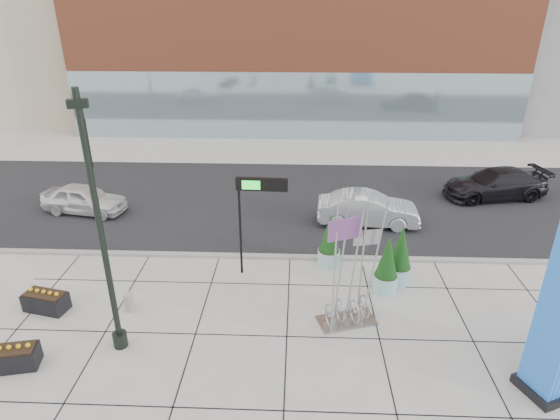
{
  "coord_description": "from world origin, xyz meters",
  "views": [
    {
      "loc": [
        1.26,
        -13.1,
        10.12
      ],
      "look_at": [
        0.66,
        2.0,
        3.16
      ],
      "focal_mm": 30.0,
      "sensor_mm": 36.0,
      "label": 1
    }
  ],
  "objects_px": {
    "concrete_bollard": "(129,302)",
    "lamp_post": "(105,255)",
    "public_art_sculpture": "(349,293)",
    "overhead_street_sign": "(257,192)",
    "car_white_west": "(84,199)",
    "car_silver_mid": "(368,209)"
  },
  "relations": [
    {
      "from": "lamp_post",
      "to": "overhead_street_sign",
      "type": "distance_m",
      "value": 6.0
    },
    {
      "from": "concrete_bollard",
      "to": "public_art_sculpture",
      "type": "bearing_deg",
      "value": -2.4
    },
    {
      "from": "overhead_street_sign",
      "to": "car_silver_mid",
      "type": "distance_m",
      "value": 7.21
    },
    {
      "from": "concrete_bollard",
      "to": "lamp_post",
      "type": "bearing_deg",
      "value": -80.07
    },
    {
      "from": "lamp_post",
      "to": "concrete_bollard",
      "type": "xyz_separation_m",
      "value": [
        -0.32,
        1.84,
        -2.96
      ]
    },
    {
      "from": "concrete_bollard",
      "to": "car_white_west",
      "type": "height_order",
      "value": "car_white_west"
    },
    {
      "from": "car_white_west",
      "to": "car_silver_mid",
      "type": "bearing_deg",
      "value": -83.39
    },
    {
      "from": "lamp_post",
      "to": "car_silver_mid",
      "type": "bearing_deg",
      "value": 45.4
    },
    {
      "from": "public_art_sculpture",
      "to": "car_silver_mid",
      "type": "distance_m",
      "value": 7.69
    },
    {
      "from": "lamp_post",
      "to": "public_art_sculpture",
      "type": "height_order",
      "value": "lamp_post"
    },
    {
      "from": "concrete_bollard",
      "to": "car_silver_mid",
      "type": "height_order",
      "value": "car_silver_mid"
    },
    {
      "from": "lamp_post",
      "to": "car_white_west",
      "type": "relative_size",
      "value": 1.89
    },
    {
      "from": "overhead_street_sign",
      "to": "car_white_west",
      "type": "xyz_separation_m",
      "value": [
        -9.31,
        5.4,
        -2.76
      ]
    },
    {
      "from": "car_white_west",
      "to": "public_art_sculpture",
      "type": "bearing_deg",
      "value": -113.63
    },
    {
      "from": "lamp_post",
      "to": "overhead_street_sign",
      "type": "height_order",
      "value": "lamp_post"
    },
    {
      "from": "lamp_post",
      "to": "car_white_west",
      "type": "xyz_separation_m",
      "value": [
        -5.28,
        9.85,
        -2.58
      ]
    },
    {
      "from": "public_art_sculpture",
      "to": "car_white_west",
      "type": "xyz_separation_m",
      "value": [
        -12.55,
        8.33,
        -0.44
      ]
    },
    {
      "from": "overhead_street_sign",
      "to": "lamp_post",
      "type": "bearing_deg",
      "value": -129.47
    },
    {
      "from": "lamp_post",
      "to": "car_silver_mid",
      "type": "height_order",
      "value": "lamp_post"
    },
    {
      "from": "lamp_post",
      "to": "overhead_street_sign",
      "type": "bearing_deg",
      "value": 47.78
    },
    {
      "from": "concrete_bollard",
      "to": "car_white_west",
      "type": "distance_m",
      "value": 9.43
    },
    {
      "from": "overhead_street_sign",
      "to": "concrete_bollard",
      "type": "bearing_deg",
      "value": -146.33
    }
  ]
}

